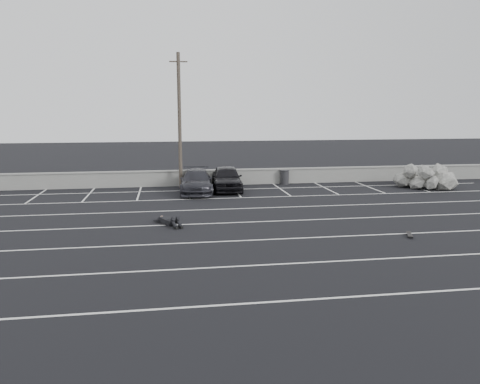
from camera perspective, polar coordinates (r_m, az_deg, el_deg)
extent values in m
plane|color=black|center=(18.50, 1.55, -5.90)|extent=(120.00, 120.00, 0.00)
cube|color=gray|center=(31.99, -3.01, 1.76)|extent=(50.00, 0.35, 1.00)
cube|color=gray|center=(31.92, -3.01, 2.68)|extent=(50.00, 0.45, 0.08)
cube|color=silver|center=(12.97, 6.49, -13.01)|extent=(36.00, 0.10, 0.01)
cube|color=silver|center=(15.69, 3.56, -8.83)|extent=(36.00, 0.10, 0.01)
cube|color=silver|center=(18.50, 1.55, -5.89)|extent=(36.00, 0.10, 0.01)
cube|color=silver|center=(21.36, 0.08, -3.72)|extent=(36.00, 0.10, 0.01)
cube|color=silver|center=(24.26, -1.03, -2.06)|extent=(36.00, 0.10, 0.01)
cube|color=silver|center=(27.17, -1.90, -0.76)|extent=(36.00, 0.10, 0.01)
cube|color=silver|center=(30.11, -2.60, 0.29)|extent=(36.00, 0.10, 0.01)
cube|color=silver|center=(30.44, -23.54, -0.43)|extent=(0.10, 5.00, 0.01)
cube|color=silver|center=(29.82, -17.96, -0.29)|extent=(0.10, 5.00, 0.01)
cube|color=silver|center=(29.49, -12.19, -0.13)|extent=(0.10, 5.00, 0.01)
cube|color=silver|center=(29.46, -6.36, 0.02)|extent=(0.10, 5.00, 0.01)
cube|color=silver|center=(29.74, -0.58, 0.18)|extent=(0.10, 5.00, 0.01)
cube|color=silver|center=(30.32, 5.04, 0.33)|extent=(0.10, 5.00, 0.01)
cube|color=silver|center=(31.17, 10.40, 0.46)|extent=(0.10, 5.00, 0.01)
cube|color=silver|center=(32.28, 15.43, 0.59)|extent=(0.10, 5.00, 0.01)
cube|color=silver|center=(33.63, 20.10, 0.71)|extent=(0.10, 5.00, 0.01)
imported|color=black|center=(29.81, -1.63, 1.70)|extent=(2.12, 4.66, 1.55)
imported|color=#25252B|center=(29.09, -5.35, 1.30)|extent=(2.26, 4.95, 1.40)
cylinder|color=#4C4238|center=(30.72, -7.38, 8.51)|extent=(0.23, 0.23, 8.65)
cube|color=#4C4238|center=(30.86, -7.54, 15.49)|extent=(1.15, 0.08, 0.08)
cylinder|color=#27272A|center=(32.44, 5.46, 1.78)|extent=(0.59, 0.59, 0.93)
cylinder|color=#27272A|center=(32.38, 5.47, 2.63)|extent=(0.65, 0.65, 0.05)
cube|color=black|center=(20.22, 19.98, -4.90)|extent=(0.44, 0.74, 0.02)
cube|color=#27272A|center=(20.46, 19.89, -4.82)|extent=(0.16, 0.10, 0.04)
cube|color=#27272A|center=(20.00, 20.06, -5.16)|extent=(0.16, 0.10, 0.04)
cylinder|color=black|center=(20.46, 19.64, -4.86)|extent=(0.05, 0.06, 0.05)
cylinder|color=black|center=(20.48, 20.14, -4.88)|extent=(0.05, 0.06, 0.05)
cylinder|color=black|center=(19.99, 19.80, -5.21)|extent=(0.05, 0.06, 0.05)
cylinder|color=black|center=(20.02, 20.30, -5.22)|extent=(0.05, 0.06, 0.05)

